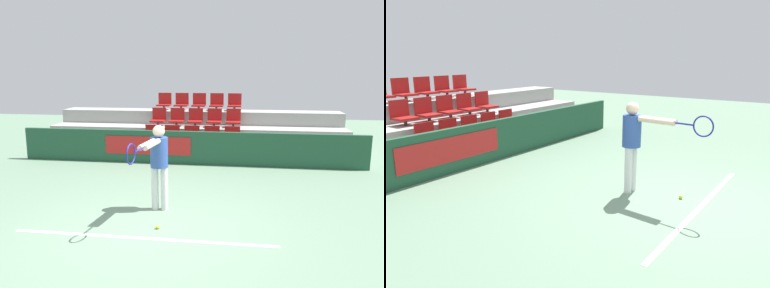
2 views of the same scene
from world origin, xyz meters
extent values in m
plane|color=slate|center=(0.00, 0.00, 0.00)|extent=(30.00, 30.00, 0.00)
cube|color=white|center=(0.00, -0.32, 0.00)|extent=(4.14, 0.08, 0.01)
cube|color=#1E4C33|center=(0.00, 4.40, 0.46)|extent=(9.47, 0.12, 0.91)
cube|color=red|center=(-1.12, 4.33, 0.50)|extent=(2.40, 0.02, 0.50)
cube|color=#9E9E99|center=(0.00, 4.92, 0.21)|extent=(9.07, 0.88, 0.42)
cube|color=#9E9E99|center=(0.00, 5.80, 0.42)|extent=(9.07, 0.88, 0.83)
cube|color=#9E9E99|center=(0.00, 6.68, 0.63)|extent=(9.07, 0.88, 1.25)
cylinder|color=#333333|center=(-1.17, 4.97, 0.48)|extent=(0.07, 0.07, 0.13)
cube|color=#A31919|center=(-1.17, 4.97, 0.57)|extent=(0.44, 0.44, 0.05)
cube|color=#A31919|center=(-1.17, 5.17, 0.78)|extent=(0.44, 0.04, 0.37)
cylinder|color=#333333|center=(-0.59, 4.97, 0.48)|extent=(0.07, 0.07, 0.13)
cube|color=#A31919|center=(-0.59, 4.97, 0.57)|extent=(0.44, 0.44, 0.05)
cube|color=#A31919|center=(-0.59, 5.17, 0.78)|extent=(0.44, 0.04, 0.37)
cylinder|color=#333333|center=(0.00, 4.97, 0.48)|extent=(0.07, 0.07, 0.13)
cube|color=#A31919|center=(0.00, 4.97, 0.57)|extent=(0.44, 0.44, 0.05)
cube|color=#A31919|center=(0.00, 5.17, 0.78)|extent=(0.44, 0.04, 0.37)
cylinder|color=#333333|center=(0.59, 4.97, 0.48)|extent=(0.07, 0.07, 0.13)
cube|color=#A31919|center=(0.59, 4.97, 0.57)|extent=(0.44, 0.44, 0.05)
cube|color=#A31919|center=(0.59, 5.17, 0.78)|extent=(0.44, 0.04, 0.37)
cylinder|color=#333333|center=(1.17, 4.97, 0.48)|extent=(0.07, 0.07, 0.13)
cube|color=#A31919|center=(1.17, 4.97, 0.57)|extent=(0.44, 0.44, 0.05)
cube|color=#A31919|center=(1.17, 5.17, 0.78)|extent=(0.44, 0.04, 0.37)
cylinder|color=#333333|center=(-1.17, 5.85, 0.90)|extent=(0.07, 0.07, 0.13)
cube|color=#A31919|center=(-1.17, 5.85, 0.99)|extent=(0.44, 0.44, 0.05)
cube|color=#A31919|center=(-1.17, 6.05, 1.20)|extent=(0.44, 0.04, 0.37)
cylinder|color=#333333|center=(-0.59, 5.85, 0.90)|extent=(0.07, 0.07, 0.13)
cube|color=#A31919|center=(-0.59, 5.85, 0.99)|extent=(0.44, 0.44, 0.05)
cube|color=#A31919|center=(-0.59, 6.05, 1.20)|extent=(0.44, 0.04, 0.37)
cylinder|color=#333333|center=(0.00, 5.85, 0.90)|extent=(0.07, 0.07, 0.13)
cube|color=#A31919|center=(0.00, 5.85, 0.99)|extent=(0.44, 0.44, 0.05)
cube|color=#A31919|center=(0.00, 6.05, 1.20)|extent=(0.44, 0.04, 0.37)
cylinder|color=#333333|center=(0.59, 5.85, 0.90)|extent=(0.07, 0.07, 0.13)
cube|color=#A31919|center=(0.59, 5.85, 0.99)|extent=(0.44, 0.44, 0.05)
cube|color=#A31919|center=(0.59, 6.05, 1.20)|extent=(0.44, 0.04, 0.37)
cylinder|color=#333333|center=(1.17, 5.85, 0.90)|extent=(0.07, 0.07, 0.13)
cube|color=#A31919|center=(1.17, 5.85, 0.99)|extent=(0.44, 0.44, 0.05)
cube|color=#A31919|center=(1.17, 6.05, 1.20)|extent=(0.44, 0.04, 0.37)
cylinder|color=#333333|center=(-1.17, 6.73, 1.32)|extent=(0.07, 0.07, 0.13)
cube|color=#A31919|center=(-1.17, 6.73, 1.41)|extent=(0.44, 0.44, 0.05)
cube|color=#A31919|center=(-1.17, 6.93, 1.62)|extent=(0.44, 0.04, 0.37)
cylinder|color=#333333|center=(-0.59, 6.73, 1.32)|extent=(0.07, 0.07, 0.13)
cube|color=#A31919|center=(-0.59, 6.73, 1.41)|extent=(0.44, 0.44, 0.05)
cube|color=#A31919|center=(-0.59, 6.93, 1.62)|extent=(0.44, 0.04, 0.37)
cylinder|color=#333333|center=(0.00, 6.73, 1.32)|extent=(0.07, 0.07, 0.13)
cube|color=#A31919|center=(0.00, 6.73, 1.41)|extent=(0.44, 0.44, 0.05)
cube|color=#A31919|center=(0.00, 6.93, 1.62)|extent=(0.44, 0.04, 0.37)
cylinder|color=#333333|center=(0.59, 6.73, 1.32)|extent=(0.07, 0.07, 0.13)
cube|color=#A31919|center=(0.59, 6.73, 1.41)|extent=(0.44, 0.44, 0.05)
cube|color=#A31919|center=(0.59, 6.93, 1.62)|extent=(0.44, 0.04, 0.37)
cylinder|color=#333333|center=(1.17, 6.73, 1.32)|extent=(0.07, 0.07, 0.13)
cube|color=#A31919|center=(1.17, 6.73, 1.41)|extent=(0.44, 0.44, 0.05)
cube|color=#A31919|center=(1.17, 6.93, 1.62)|extent=(0.44, 0.04, 0.37)
cylinder|color=silver|center=(-0.09, 0.92, 0.41)|extent=(0.13, 0.13, 0.81)
cylinder|color=silver|center=(0.09, 0.92, 0.41)|extent=(0.13, 0.13, 0.81)
cylinder|color=#2D4C99|center=(0.00, 0.92, 1.08)|extent=(0.32, 0.32, 0.55)
sphere|color=beige|center=(0.00, 0.92, 1.47)|extent=(0.22, 0.22, 0.22)
cylinder|color=beige|center=(-0.10, 0.45, 1.32)|extent=(0.16, 0.64, 0.09)
cylinder|color=beige|center=(-0.01, 0.45, 1.32)|extent=(0.16, 0.64, 0.09)
cylinder|color=navy|center=(-0.10, -0.01, 1.32)|extent=(0.06, 0.30, 0.03)
torus|color=navy|center=(-0.14, -0.31, 1.32)|extent=(0.06, 0.32, 0.32)
sphere|color=#CCDB33|center=(0.16, 0.06, 0.03)|extent=(0.07, 0.07, 0.07)
camera|label=1|loc=(1.51, -5.51, 2.52)|focal=35.00mm
camera|label=2|loc=(-5.63, -1.90, 2.34)|focal=35.00mm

